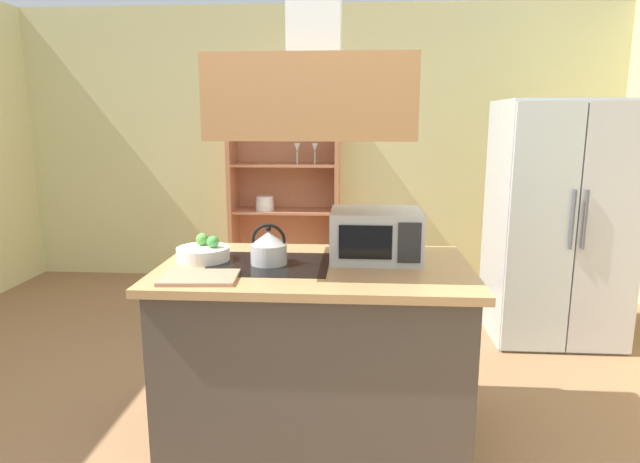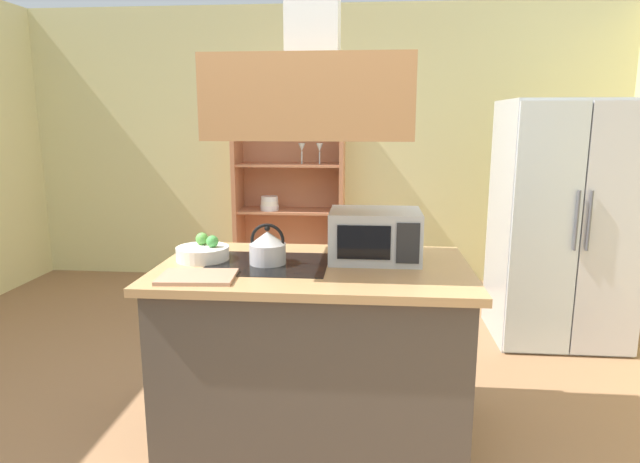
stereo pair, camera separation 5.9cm
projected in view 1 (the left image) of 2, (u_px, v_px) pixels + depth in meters
The scene contains 10 objects.
ground_plane at pixel (274, 434), 2.86m from camera, with size 7.80×7.80×0.00m, color #8E6544.
wall_back at pixel (316, 146), 5.52m from camera, with size 6.00×0.12×2.70m, color beige.
kitchen_island at pixel (315, 349), 2.82m from camera, with size 1.55×0.93×0.90m.
range_hood at pixel (315, 78), 2.55m from camera, with size 0.90×0.70×1.18m.
refrigerator at pixel (557, 222), 4.02m from camera, with size 0.90×0.77×1.75m.
dish_cabinet at pixel (285, 203), 5.44m from camera, with size 1.07×0.40×1.82m.
kettle at pixel (269, 247), 2.73m from camera, with size 0.18×0.18×0.20m.
cutting_board at pixel (200, 278), 2.49m from camera, with size 0.34×0.24×0.02m, color #AA7C60.
microwave at pixel (376, 235), 2.81m from camera, with size 0.46×0.35×0.26m.
fruit_bowl at pixel (204, 253), 2.82m from camera, with size 0.27×0.27×0.13m.
Camera 1 is at (0.42, -2.57, 1.61)m, focal length 30.79 mm.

